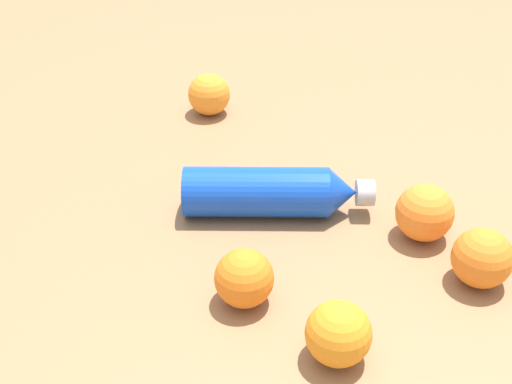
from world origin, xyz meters
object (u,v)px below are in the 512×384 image
at_px(orange_0, 244,278).
at_px(orange_2, 338,334).
at_px(orange_1, 425,213).
at_px(orange_4, 482,258).
at_px(water_bottle, 273,192).
at_px(orange_3, 209,94).

distance_m(orange_0, orange_2, 0.13).
height_order(orange_1, orange_4, orange_1).
height_order(water_bottle, orange_2, orange_2).
bearing_deg(orange_4, orange_0, -66.69).
bearing_deg(water_bottle, orange_4, -29.82).
xyz_separation_m(water_bottle, orange_3, (-0.26, -0.19, 0.00)).
relative_size(orange_2, orange_3, 0.97).
bearing_deg(orange_0, water_bottle, -175.07).
height_order(orange_2, orange_4, orange_4).
bearing_deg(orange_2, orange_3, -147.38).
xyz_separation_m(orange_2, orange_3, (-0.51, -0.32, 0.00)).
xyz_separation_m(orange_0, orange_1, (-0.19, 0.19, 0.00)).
bearing_deg(orange_3, orange_1, 56.35).
bearing_deg(orange_2, orange_4, 140.26).
xyz_separation_m(orange_1, orange_3, (-0.26, -0.39, -0.00)).
bearing_deg(orange_4, orange_3, -125.71).
xyz_separation_m(orange_2, orange_4, (-0.17, 0.14, 0.00)).
xyz_separation_m(orange_3, orange_4, (0.34, 0.47, 0.00)).
distance_m(orange_1, orange_2, 0.25).
distance_m(water_bottle, orange_3, 0.32).
relative_size(water_bottle, orange_4, 3.61).
height_order(orange_0, orange_2, orange_2).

